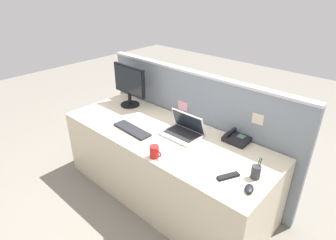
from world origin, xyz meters
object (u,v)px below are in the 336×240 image
desktop_monitor (129,83)px  pen_cup (256,172)px  coffee_mug (155,152)px  cell_phone_white_slab (233,163)px  laptop (184,130)px  tv_remote (228,176)px  computer_mouse_right_hand (249,189)px  desk_phone (236,138)px  keyboard_main (132,130)px

desktop_monitor → pen_cup: (1.63, -0.24, -0.20)m
desktop_monitor → coffee_mug: desktop_monitor is taller
cell_phone_white_slab → laptop: bearing=-141.3°
pen_cup → tv_remote: pen_cup is taller
laptop → computer_mouse_right_hand: laptop is taller
computer_mouse_right_hand → tv_remote: 0.18m
desk_phone → cell_phone_white_slab: (0.15, -0.31, -0.02)m
keyboard_main → coffee_mug: (0.46, -0.16, 0.04)m
desktop_monitor → tv_remote: 1.55m
desk_phone → pen_cup: size_ratio=1.17×
desktop_monitor → cell_phone_white_slab: size_ratio=2.97×
desktop_monitor → laptop: bearing=-7.1°
pen_cup → cell_phone_white_slab: bearing=166.7°
laptop → desk_phone: bearing=28.5°
tv_remote → coffee_mug: bearing=-136.1°
laptop → computer_mouse_right_hand: 0.86m
laptop → keyboard_main: bearing=-145.7°
cell_phone_white_slab → coffee_mug: 0.62m
keyboard_main → pen_cup: size_ratio=2.37×
laptop → computer_mouse_right_hand: size_ratio=3.46×
computer_mouse_right_hand → cell_phone_white_slab: computer_mouse_right_hand is taller
desktop_monitor → laptop: desktop_monitor is taller
pen_cup → coffee_mug: size_ratio=1.54×
desktop_monitor → tv_remote: (1.49, -0.37, -0.24)m
laptop → coffee_mug: laptop is taller
desktop_monitor → computer_mouse_right_hand: 1.73m
desktop_monitor → tv_remote: size_ratio=2.71×
pen_cup → desktop_monitor: bearing=171.5°
desktop_monitor → tv_remote: bearing=-13.9°
pen_cup → tv_remote: bearing=-138.7°
keyboard_main → tv_remote: keyboard_main is taller
keyboard_main → cell_phone_white_slab: 0.98m
coffee_mug → cell_phone_white_slab: bearing=34.5°
desk_phone → keyboard_main: 0.95m
coffee_mug → keyboard_main: bearing=160.6°
keyboard_main → coffee_mug: 0.49m
desk_phone → keyboard_main: (-0.81, -0.50, -0.02)m
laptop → keyboard_main: 0.49m
desktop_monitor → pen_cup: 1.66m
tv_remote → laptop: bearing=-175.7°
tv_remote → coffee_mug: size_ratio=1.49×
pen_cup → tv_remote: 0.20m
keyboard_main → tv_remote: 1.03m
pen_cup → desk_phone: bearing=135.3°
cell_phone_white_slab → coffee_mug: size_ratio=1.36×
desk_phone → cell_phone_white_slab: size_ratio=1.33×
desktop_monitor → computer_mouse_right_hand: size_ratio=4.61×
laptop → tv_remote: laptop is taller
desktop_monitor → desk_phone: 1.30m
desk_phone → coffee_mug: (-0.35, -0.66, 0.02)m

